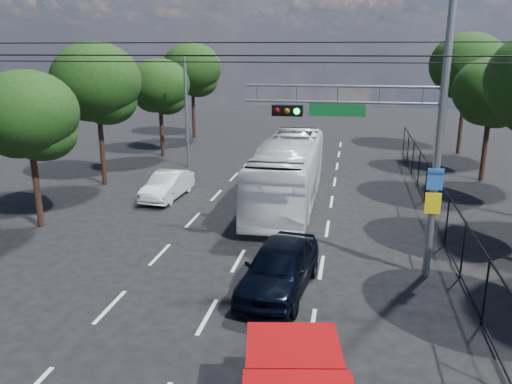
% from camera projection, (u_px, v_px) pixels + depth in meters
% --- Properties ---
extents(lane_markings, '(6.12, 38.00, 0.01)m').
position_uv_depth(lane_markings, '(266.00, 210.00, 23.72)').
color(lane_markings, beige).
rests_on(lane_markings, ground).
extents(signal_mast, '(6.43, 0.39, 9.50)m').
position_uv_depth(signal_mast, '(401.00, 120.00, 15.65)').
color(signal_mast, slate).
rests_on(signal_mast, ground).
extents(streetlight_left, '(2.09, 0.22, 7.08)m').
position_uv_depth(streetlight_left, '(189.00, 106.00, 31.33)').
color(streetlight_left, slate).
rests_on(streetlight_left, ground).
extents(utility_wires, '(22.00, 5.04, 0.74)m').
position_uv_depth(utility_wires, '(242.00, 54.00, 16.85)').
color(utility_wires, black).
rests_on(utility_wires, ground).
extents(fence_right, '(0.06, 34.03, 2.00)m').
position_uv_depth(fence_right, '(442.00, 211.00, 20.34)').
color(fence_right, black).
rests_on(fence_right, ground).
extents(tree_right_d, '(4.32, 4.32, 7.02)m').
position_uv_depth(tree_right_d, '(492.00, 96.00, 27.90)').
color(tree_right_d, black).
rests_on(tree_right_d, ground).
extents(tree_right_e, '(5.28, 5.28, 8.58)m').
position_uv_depth(tree_right_e, '(467.00, 71.00, 35.12)').
color(tree_right_e, black).
rests_on(tree_right_e, ground).
extents(tree_left_b, '(4.08, 4.08, 6.63)m').
position_uv_depth(tree_left_b, '(29.00, 120.00, 20.36)').
color(tree_left_b, black).
rests_on(tree_left_b, ground).
extents(tree_left_c, '(4.80, 4.80, 7.80)m').
position_uv_depth(tree_left_c, '(97.00, 87.00, 26.86)').
color(tree_left_c, black).
rests_on(tree_left_c, ground).
extents(tree_left_d, '(4.20, 4.20, 6.83)m').
position_uv_depth(tree_left_d, '(160.00, 89.00, 34.53)').
color(tree_left_d, black).
rests_on(tree_left_d, ground).
extents(tree_left_e, '(4.92, 4.92, 7.99)m').
position_uv_depth(tree_left_e, '(192.00, 72.00, 41.89)').
color(tree_left_e, black).
rests_on(tree_left_e, ground).
extents(navy_hatchback, '(2.46, 4.91, 1.61)m').
position_uv_depth(navy_hatchback, '(279.00, 267.00, 15.61)').
color(navy_hatchback, black).
rests_on(navy_hatchback, ground).
extents(white_bus, '(2.68, 11.37, 3.17)m').
position_uv_depth(white_bus, '(288.00, 172.00, 24.44)').
color(white_bus, white).
rests_on(white_bus, ground).
extents(white_van, '(1.64, 4.15, 1.34)m').
position_uv_depth(white_van, '(167.00, 185.00, 25.52)').
color(white_van, silver).
rests_on(white_van, ground).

